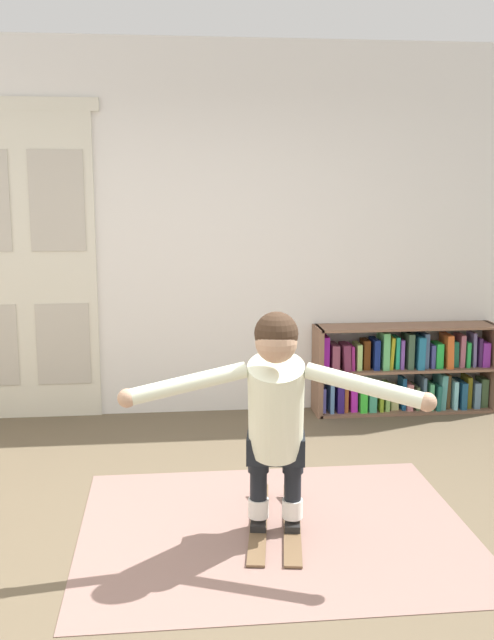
% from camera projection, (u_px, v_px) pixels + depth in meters
% --- Properties ---
extents(ground_plane, '(7.20, 7.20, 0.00)m').
position_uv_depth(ground_plane, '(246.00, 569.00, 3.57)').
color(ground_plane, brown).
extents(back_wall, '(6.00, 0.10, 2.90)m').
position_uv_depth(back_wall, '(211.00, 231.00, 5.85)').
color(back_wall, silver).
rests_on(back_wall, ground).
extents(double_door, '(1.22, 0.05, 2.45)m').
position_uv_depth(double_door, '(23.00, 262.00, 5.68)').
color(double_door, beige).
rests_on(double_door, ground).
extents(rug, '(2.07, 1.71, 0.01)m').
position_uv_depth(rug, '(275.00, 529.00, 3.96)').
color(rug, '#85655C').
rests_on(rug, ground).
extents(bookshelf, '(1.48, 0.30, 0.71)m').
position_uv_depth(bookshelf, '(405.00, 371.00, 6.01)').
color(bookshelf, brown).
rests_on(bookshelf, ground).
extents(skis_pair, '(0.40, 0.89, 0.07)m').
position_uv_depth(skis_pair, '(275.00, 523.00, 3.99)').
color(skis_pair, brown).
rests_on(skis_pair, rug).
extents(person_skier, '(1.47, 0.67, 1.15)m').
position_uv_depth(person_skier, '(276.00, 406.00, 3.70)').
color(person_skier, white).
rests_on(person_skier, skis_pair).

